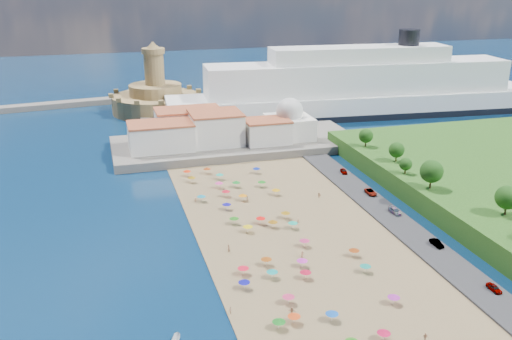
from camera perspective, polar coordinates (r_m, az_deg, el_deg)
name	(u,v)px	position (r m, az deg, el deg)	size (l,w,h in m)	color
ground	(268,233)	(143.86, 1.19, -6.33)	(700.00, 700.00, 0.00)	#071938
terrace	(236,144)	(211.64, -1.99, 2.62)	(90.00, 36.00, 3.00)	#59544C
jetty	(165,126)	(241.24, -9.10, 4.41)	(18.00, 70.00, 2.40)	#59544C
waterfront_buildings	(201,129)	(207.90, -5.55, 4.06)	(57.00, 29.00, 11.00)	silver
domed_building	(289,122)	(213.28, 3.36, 4.82)	(16.00, 16.00, 15.00)	silver
fortress	(156,98)	(269.02, -9.98, 7.11)	(40.00, 40.00, 32.40)	tan
cruise_ship	(358,91)	(262.90, 10.15, 7.81)	(173.60, 37.94, 37.66)	black
beach_parasols	(276,244)	(133.88, 1.97, -7.38)	(32.38, 114.84, 2.20)	gray
beachgoers	(273,249)	(133.86, 1.70, -7.87)	(39.15, 80.86, 1.87)	tan
parked_cars	(393,209)	(158.48, 13.54, -3.84)	(2.64, 78.13, 1.40)	gray
hillside_trees	(471,191)	(152.34, 20.74, -1.97)	(13.81, 107.35, 8.07)	#382314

